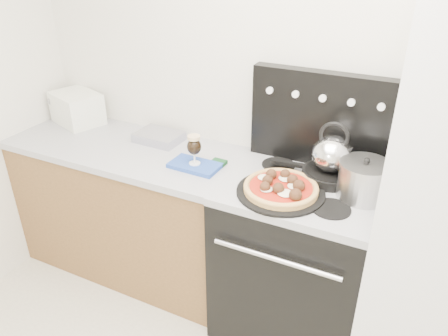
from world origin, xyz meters
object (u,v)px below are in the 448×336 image
Objects in this scene: base_cabinet at (133,210)px; tea_kettle at (332,151)px; skillet at (329,175)px; stove_body at (295,261)px; stock_pot at (363,181)px; beer_glass at (194,150)px; toaster_oven at (77,108)px; pizza_pan at (281,192)px; pizza at (281,186)px; oven_mitt at (195,166)px.

base_cabinet is 6.62× the size of tea_kettle.
skillet is at bearing 4.42° from base_cabinet.
stock_pot is (0.28, 0.02, 0.56)m from stove_body.
skillet is (0.69, 0.16, -0.06)m from beer_glass.
toaster_oven reaches higher than pizza_pan.
beer_glass is 0.53m from pizza.
base_cabinet is 0.71m from oven_mitt.
stock_pot is (0.35, 0.14, 0.05)m from pizza.
stove_body is 0.53m from skillet.
tea_kettle reaches higher than beer_glass.
beer_glass is (0.00, 0.00, 0.10)m from oven_mitt.
tea_kettle is (1.71, -0.06, 0.08)m from toaster_oven.
beer_glass is at bearing -167.17° from skillet.
stove_body is at bearing -144.31° from tea_kettle.
oven_mitt is 1.62× the size of beer_glass.
skillet is (0.17, 0.24, -0.01)m from pizza.
pizza is at bearing 0.00° from pizza_pan.
skillet is at bearing 49.67° from stove_body.
stove_body is 0.51m from pizza_pan.
stove_body is 3.21× the size of skillet.
toaster_oven reaches higher than base_cabinet.
skillet is at bearing 54.19° from pizza.
stove_body is at bearing 3.79° from beer_glass.
oven_mitt is 0.53m from pizza.
oven_mitt is at bearing 0.00° from beer_glass.
base_cabinet is 5.33× the size of oven_mitt.
stock_pot reaches higher than oven_mitt.
toaster_oven is at bearing 175.08° from stock_pot.
toaster_oven is at bearing 167.80° from oven_mitt.
skillet is at bearing 54.19° from pizza_pan.
beer_glass is 0.72× the size of stock_pot.
toaster_oven is at bearing 168.90° from pizza_pan.
stove_body is at bearing 59.18° from pizza_pan.
pizza is at bearing 8.60° from toaster_oven.
toaster_oven reaches higher than pizza.
toaster_oven is 1.18× the size of skillet.
pizza_pan is (1.03, -0.15, 0.50)m from base_cabinet.
base_cabinet is 1.11m from stove_body.
toaster_oven is 1.48× the size of tea_kettle.
stove_body is at bearing -130.33° from skillet.
tea_kettle is at bearing 49.67° from stove_body.
base_cabinet is 1.37m from tea_kettle.
stove_body is at bearing -1.30° from base_cabinet.
skillet is at bearing 0.00° from tea_kettle.
pizza_pan reaches higher than base_cabinet.
stock_pot is at bearing 21.62° from pizza_pan.
stock_pot is (0.87, 0.06, -0.00)m from beer_glass.
tea_kettle is at bearing 17.57° from toaster_oven.
base_cabinet is 6.25× the size of stock_pot.
tea_kettle reaches higher than base_cabinet.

